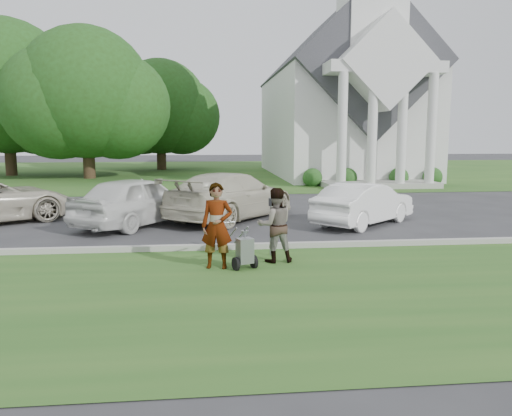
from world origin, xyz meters
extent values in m
plane|color=#333335|center=(0.00, 0.00, 0.00)|extent=(120.00, 120.00, 0.00)
cube|color=#26541D|center=(0.00, -3.00, 0.01)|extent=(80.00, 7.00, 0.01)
cube|color=#26541D|center=(0.00, 27.00, 0.01)|extent=(80.00, 30.00, 0.01)
cube|color=#9E9E93|center=(0.00, 0.55, 0.07)|extent=(80.00, 0.18, 0.15)
cube|color=white|center=(9.00, 24.00, 3.50)|extent=(9.00, 16.00, 7.00)
cube|color=#38383D|center=(9.00, 24.00, 7.00)|extent=(9.19, 17.00, 9.19)
cube|color=#9E9E93|center=(9.00, 14.80, 0.15)|extent=(6.20, 2.60, 0.30)
cylinder|color=white|center=(6.60, 13.80, 3.00)|extent=(0.50, 0.50, 6.00)
cylinder|color=white|center=(8.20, 13.80, 3.00)|extent=(0.50, 0.50, 6.00)
cylinder|color=white|center=(9.80, 13.80, 3.00)|extent=(0.50, 0.50, 6.00)
cylinder|color=white|center=(11.40, 13.80, 3.00)|extent=(0.50, 0.50, 6.00)
cube|color=white|center=(9.00, 14.60, 6.30)|extent=(6.20, 2.00, 0.60)
cube|color=white|center=(9.00, 14.60, 6.60)|extent=(5.09, 2.20, 5.09)
sphere|color=#1E4C19|center=(5.50, 15.70, 0.45)|extent=(1.10, 1.10, 1.10)
sphere|color=#1E4C19|center=(7.50, 15.70, 0.45)|extent=(1.10, 1.10, 1.10)
sphere|color=#1E4C19|center=(10.50, 15.70, 0.45)|extent=(1.10, 1.10, 1.10)
sphere|color=#1E4C19|center=(12.50, 15.70, 0.45)|extent=(1.10, 1.10, 1.10)
cylinder|color=#332316|center=(-8.00, 22.00, 1.60)|extent=(0.76, 0.76, 3.20)
sphere|color=#234515|center=(-8.00, 22.00, 5.51)|extent=(8.40, 8.40, 8.40)
sphere|color=#234515|center=(-6.11, 22.30, 4.67)|extent=(6.89, 6.89, 6.89)
sphere|color=#234515|center=(-9.68, 21.70, 4.88)|extent=(7.22, 7.22, 7.22)
cylinder|color=#332316|center=(-14.00, 25.00, 1.80)|extent=(0.76, 0.76, 3.60)
sphere|color=#234515|center=(-14.00, 25.00, 6.13)|extent=(9.20, 9.20, 9.20)
sphere|color=#234515|center=(-11.93, 25.30, 5.21)|extent=(7.54, 7.54, 7.54)
cylinder|color=#332316|center=(-4.00, 30.00, 1.50)|extent=(0.76, 0.76, 3.00)
sphere|color=#234515|center=(-4.00, 30.00, 5.09)|extent=(7.60, 7.60, 7.60)
sphere|color=#234515|center=(-2.29, 30.30, 4.33)|extent=(6.23, 6.23, 6.23)
sphere|color=#234515|center=(-5.52, 29.70, 4.52)|extent=(6.54, 6.54, 6.54)
cylinder|color=black|center=(0.15, -1.40, 0.15)|extent=(0.17, 0.30, 0.29)
cylinder|color=black|center=(0.54, -1.24, 0.15)|extent=(0.17, 0.30, 0.29)
cylinder|color=#2D2D33|center=(0.35, -1.32, 0.15)|extent=(0.46, 0.21, 0.03)
cube|color=gray|center=(0.35, -1.32, 0.41)|extent=(0.39, 0.36, 0.53)
cone|color=gray|center=(0.35, -1.32, 0.77)|extent=(0.21, 0.21, 0.16)
cylinder|color=#2D2D33|center=(0.35, -1.32, 0.84)|extent=(0.04, 0.04, 0.06)
cylinder|color=gray|center=(0.05, -0.94, 0.65)|extent=(0.29, 0.67, 0.51)
cylinder|color=gray|center=(0.30, -0.84, 0.65)|extent=(0.29, 0.67, 0.51)
cylinder|color=gray|center=(0.04, -0.56, 0.90)|extent=(0.30, 0.14, 0.03)
imported|color=#999999|center=(-0.23, -1.17, 0.92)|extent=(0.73, 0.55, 1.83)
imported|color=#999999|center=(1.07, -0.77, 0.83)|extent=(0.87, 0.71, 1.67)
cylinder|color=gray|center=(1.05, -0.17, 0.60)|extent=(0.04, 0.04, 1.21)
cube|color=#2D2D33|center=(1.05, -0.17, 1.29)|extent=(0.10, 0.07, 0.18)
cylinder|color=gray|center=(1.05, -0.17, 1.38)|extent=(0.09, 0.09, 0.03)
imported|color=silver|center=(-2.59, 4.29, 0.78)|extent=(4.15, 4.84, 1.57)
imported|color=beige|center=(0.41, 5.19, 0.79)|extent=(5.12, 5.69, 1.59)
imported|color=white|center=(4.56, 3.68, 0.67)|extent=(3.99, 3.77, 1.34)
camera|label=1|loc=(-0.47, -11.60, 2.84)|focal=35.00mm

